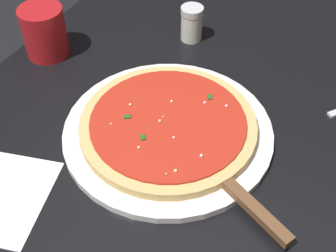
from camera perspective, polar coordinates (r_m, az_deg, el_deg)
The scene contains 7 objects.
restaurant_table at distance 0.88m, azimuth 1.89°, elevation -6.41°, with size 1.12×0.81×0.75m.
serving_plate at distance 0.77m, azimuth 0.00°, elevation -0.70°, with size 0.35×0.35×0.01m, color white.
pizza at distance 0.75m, azimuth 0.00°, elevation 0.15°, with size 0.29×0.29×0.02m.
pizza_server at distance 0.68m, azimuth 8.51°, elevation -8.21°, with size 0.13×0.22×0.01m.
cup_tall_drink at distance 0.94m, azimuth -15.20°, elevation 11.31°, with size 0.09×0.09×0.10m, color #B2191E.
napkin_loose_left at distance 0.73m, azimuth -19.96°, elevation -8.28°, with size 0.16×0.13×0.00m, color white.
parmesan_shaker at distance 0.96m, azimuth 2.97°, elevation 12.71°, with size 0.05×0.05×0.07m.
Camera 1 is at (-0.49, -0.23, 1.31)m, focal length 48.75 mm.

